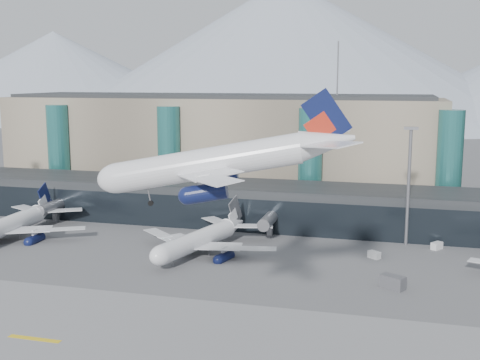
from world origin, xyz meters
name	(u,v)px	position (x,y,z in m)	size (l,w,h in m)	color
ground	(206,313)	(0.00, 0.00, 0.00)	(900.00, 900.00, 0.00)	#515154
runway_strip	(169,356)	(0.00, -15.00, 0.02)	(400.00, 40.00, 0.04)	slate
runway_markings	(169,356)	(0.00, -15.00, 0.05)	(128.00, 1.00, 0.02)	gold
concourse	(279,206)	(-0.02, 57.73, 4.97)	(170.00, 27.00, 10.00)	black
terminal_main	(219,146)	(-25.00, 90.00, 15.44)	(130.00, 30.00, 31.00)	gray
teal_towers	(237,158)	(-14.99, 74.01, 14.01)	(116.40, 19.40, 46.00)	#266C6A
mountain_ridge	(387,64)	(15.97, 380.00, 45.74)	(910.00, 400.00, 110.00)	gray
lightmast_mid	(409,179)	(30.00, 48.00, 14.42)	(3.00, 1.20, 25.60)	slate
hero_jet	(233,152)	(7.87, -12.04, 26.59)	(34.16, 33.79, 11.04)	silver
jet_parked_left	(16,218)	(-56.01, 32.31, 4.39)	(36.07, 35.04, 11.62)	silver
jet_parked_mid	(206,232)	(-10.33, 31.96, 4.19)	(33.18, 34.47, 11.07)	silver
veh_c	(393,282)	(27.64, 18.78, 1.15)	(4.13, 2.18, 2.30)	#46464B
veh_d	(437,246)	(36.31, 46.00, 0.75)	(2.64, 1.42, 1.51)	silver
veh_f	(0,224)	(-65.01, 38.42, 0.95)	(3.40, 1.80, 1.90)	#46464B
veh_g	(374,255)	(23.81, 35.98, 0.71)	(2.43, 1.42, 1.42)	silver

